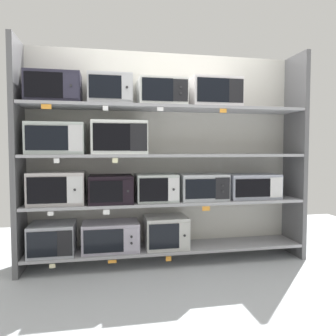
# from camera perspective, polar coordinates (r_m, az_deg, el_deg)

# --- Properties ---
(ground) EXTENTS (6.90, 6.00, 0.02)m
(ground) POSITION_cam_1_polar(r_m,az_deg,el_deg) (2.72, 4.39, -23.19)
(ground) COLOR #B2B7BC
(back_panel) EXTENTS (3.10, 0.04, 2.27)m
(back_panel) POSITION_cam_1_polar(r_m,az_deg,el_deg) (3.64, -0.70, 2.13)
(back_panel) COLOR beige
(back_panel) RESTS_ON ground
(upright_left) EXTENTS (0.05, 0.43, 2.27)m
(upright_left) POSITION_cam_1_polar(r_m,az_deg,el_deg) (3.45, -24.86, 1.78)
(upright_left) COLOR #5B5B5E
(upright_left) RESTS_ON ground
(upright_right) EXTENTS (0.05, 0.43, 2.27)m
(upright_right) POSITION_cam_1_polar(r_m,az_deg,el_deg) (3.97, 21.43, 2.00)
(upright_right) COLOR #5B5B5E
(upright_right) RESTS_ON ground
(shelf_0) EXTENTS (2.90, 0.43, 0.03)m
(shelf_0) POSITION_cam_1_polar(r_m,az_deg,el_deg) (3.57, 0.00, -13.86)
(shelf_0) COLOR #99999E
(shelf_0) RESTS_ON ground
(microwave_0) EXTENTS (0.43, 0.42, 0.30)m
(microwave_0) POSITION_cam_1_polar(r_m,az_deg,el_deg) (3.50, -19.59, -11.56)
(microwave_0) COLOR #9B9FA8
(microwave_0) RESTS_ON shelf_0
(microwave_1) EXTENTS (0.57, 0.38, 0.29)m
(microwave_1) POSITION_cam_1_polar(r_m,az_deg,el_deg) (3.46, -10.01, -11.69)
(microwave_1) COLOR #A39DAE
(microwave_1) RESTS_ON shelf_0
(microwave_2) EXTENTS (0.44, 0.39, 0.33)m
(microwave_2) POSITION_cam_1_polar(r_m,az_deg,el_deg) (3.51, -0.39, -11.11)
(microwave_2) COLOR #BCBCB7
(microwave_2) RESTS_ON shelf_0
(price_tag_0) EXTENTS (0.05, 0.00, 0.04)m
(price_tag_0) POSITION_cam_1_polar(r_m,az_deg,el_deg) (3.35, -19.65, -15.90)
(price_tag_0) COLOR beige
(price_tag_1) EXTENTS (0.08, 0.00, 0.03)m
(price_tag_1) POSITION_cam_1_polar(r_m,az_deg,el_deg) (3.32, -9.76, -15.89)
(price_tag_1) COLOR orange
(price_tag_2) EXTENTS (0.05, 0.00, 0.05)m
(price_tag_2) POSITION_cam_1_polar(r_m,az_deg,el_deg) (3.38, 0.10, -15.66)
(price_tag_2) COLOR orange
(shelf_1) EXTENTS (2.90, 0.43, 0.03)m
(shelf_1) POSITION_cam_1_polar(r_m,az_deg,el_deg) (3.46, 0.00, -6.00)
(shelf_1) COLOR #99999E
(microwave_3) EXTENTS (0.53, 0.35, 0.32)m
(microwave_3) POSITION_cam_1_polar(r_m,az_deg,el_deg) (3.40, -18.89, -3.36)
(microwave_3) COLOR beige
(microwave_3) RESTS_ON shelf_1
(microwave_4) EXTENTS (0.43, 0.43, 0.28)m
(microwave_4) POSITION_cam_1_polar(r_m,az_deg,el_deg) (3.37, -10.00, -3.64)
(microwave_4) COLOR black
(microwave_4) RESTS_ON shelf_1
(microwave_5) EXTENTS (0.42, 0.37, 0.28)m
(microwave_5) POSITION_cam_1_polar(r_m,az_deg,el_deg) (3.41, -2.09, -3.46)
(microwave_5) COLOR #B3BCB6
(microwave_5) RESTS_ON shelf_1
(microwave_6) EXTENTS (0.50, 0.38, 0.28)m
(microwave_6) POSITION_cam_1_polar(r_m,az_deg,el_deg) (3.53, 6.04, -3.30)
(microwave_6) COLOR #B1B6BA
(microwave_6) RESTS_ON shelf_1
(microwave_7) EXTENTS (0.57, 0.34, 0.27)m
(microwave_7) POSITION_cam_1_polar(r_m,az_deg,el_deg) (3.73, 14.53, -3.10)
(microwave_7) COLOR #979CAB
(microwave_7) RESTS_ON shelf_1
(price_tag_3) EXTENTS (0.05, 0.00, 0.04)m
(price_tag_3) POSITION_cam_1_polar(r_m,az_deg,el_deg) (3.23, -19.94, -7.55)
(price_tag_3) COLOR white
(price_tag_4) EXTENTS (0.06, 0.00, 0.05)m
(price_tag_4) POSITION_cam_1_polar(r_m,az_deg,el_deg) (3.19, -10.77, -7.62)
(price_tag_4) COLOR white
(price_tag_5) EXTENTS (0.08, 0.00, 0.05)m
(price_tag_5) POSITION_cam_1_polar(r_m,az_deg,el_deg) (3.35, 6.70, -7.08)
(price_tag_5) COLOR orange
(shelf_2) EXTENTS (2.90, 0.43, 0.03)m
(shelf_2) POSITION_cam_1_polar(r_m,az_deg,el_deg) (3.42, 0.00, 2.21)
(shelf_2) COLOR #99999E
(microwave_8) EXTENTS (0.54, 0.39, 0.31)m
(microwave_8) POSITION_cam_1_polar(r_m,az_deg,el_deg) (3.38, -18.99, 4.89)
(microwave_8) COLOR #B2BCB6
(microwave_8) RESTS_ON shelf_2
(microwave_9) EXTENTS (0.55, 0.43, 0.33)m
(microwave_9) POSITION_cam_1_polar(r_m,az_deg,el_deg) (3.35, -8.62, 5.26)
(microwave_9) COLOR silver
(microwave_9) RESTS_ON shelf_2
(price_tag_6) EXTENTS (0.05, 0.00, 0.04)m
(price_tag_6) POSITION_cam_1_polar(r_m,az_deg,el_deg) (3.17, -18.98, 1.21)
(price_tag_6) COLOR white
(price_tag_7) EXTENTS (0.05, 0.00, 0.05)m
(price_tag_7) POSITION_cam_1_polar(r_m,az_deg,el_deg) (3.14, -9.27, 1.29)
(price_tag_7) COLOR beige
(shelf_3) EXTENTS (2.90, 0.43, 0.03)m
(shelf_3) POSITION_cam_1_polar(r_m,az_deg,el_deg) (3.44, 0.00, 10.47)
(shelf_3) COLOR #99999E
(microwave_10) EXTENTS (0.51, 0.36, 0.29)m
(microwave_10) POSITION_cam_1_polar(r_m,az_deg,el_deg) (3.43, -19.38, 13.04)
(microwave_10) COLOR #292737
(microwave_10) RESTS_ON shelf_3
(microwave_11) EXTENTS (0.43, 0.40, 0.29)m
(microwave_11) POSITION_cam_1_polar(r_m,az_deg,el_deg) (3.40, -10.17, 13.26)
(microwave_11) COLOR #B6B7BB
(microwave_11) RESTS_ON shelf_3
(microwave_12) EXTENTS (0.48, 0.43, 0.27)m
(microwave_12) POSITION_cam_1_polar(r_m,az_deg,el_deg) (3.45, -1.22, 12.98)
(microwave_12) COLOR silver
(microwave_12) RESTS_ON shelf_3
(microwave_13) EXTENTS (0.52, 0.43, 0.30)m
(microwave_13) POSITION_cam_1_polar(r_m,az_deg,el_deg) (3.59, 7.96, 12.80)
(microwave_13) COLOR silver
(microwave_13) RESTS_ON shelf_3
(price_tag_8) EXTENTS (0.09, 0.00, 0.04)m
(price_tag_8) POSITION_cam_1_polar(r_m,az_deg,el_deg) (3.20, -20.59, 10.06)
(price_tag_8) COLOR orange
(price_tag_9) EXTENTS (0.05, 0.00, 0.05)m
(price_tag_9) POSITION_cam_1_polar(r_m,az_deg,el_deg) (3.16, -10.93, 10.29)
(price_tag_9) COLOR white
(price_tag_10) EXTENTS (0.06, 0.00, 0.04)m
(price_tag_10) POSITION_cam_1_polar(r_m,az_deg,el_deg) (3.21, -1.36, 10.32)
(price_tag_10) COLOR white
(price_tag_11) EXTENTS (0.07, 0.00, 0.04)m
(price_tag_11) POSITION_cam_1_polar(r_m,az_deg,el_deg) (3.37, 9.67, 9.89)
(price_tag_11) COLOR orange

